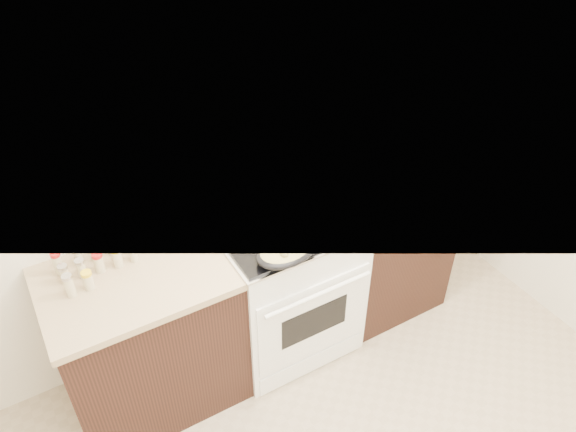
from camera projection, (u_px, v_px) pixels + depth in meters
room_shell at (435, 322)px, 1.46m from camera, size 4.10×3.60×2.75m
counter_left at (149, 337)px, 3.01m from camera, size 0.93×0.67×0.92m
counter_right at (381, 242)px, 3.63m from camera, size 0.73×0.67×0.92m
kitchen_range at (283, 279)px, 3.32m from camera, size 0.78×0.73×1.22m
mixing_bowl at (291, 198)px, 3.04m from camera, size 0.48×0.48×0.23m
roasting_pan at (286, 249)px, 2.77m from camera, size 0.37×0.28×0.11m
baking_sheet at (224, 217)px, 3.03m from camera, size 0.46×0.38×0.06m
wooden_spoon at (307, 223)px, 2.99m from camera, size 0.16×0.22×0.04m
blue_ladle at (329, 208)px, 3.06m from camera, size 0.23×0.21×0.11m
spice_jars at (94, 261)px, 2.72m from camera, size 0.39×0.24×0.13m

